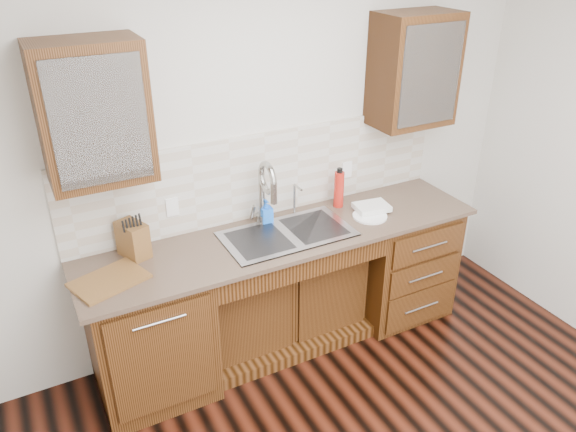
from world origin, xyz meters
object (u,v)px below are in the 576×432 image
knife_block (133,240)px  cutting_board (109,280)px  soap_bottle (266,211)px  plate (370,216)px  water_bottle (339,189)px

knife_block → cutting_board: bearing=-153.3°
soap_bottle → plate: size_ratio=0.71×
water_bottle → cutting_board: size_ratio=0.66×
soap_bottle → knife_block: size_ratio=0.77×
cutting_board → soap_bottle: bearing=11.8°
plate → cutting_board: 1.75m
knife_block → cutting_board: knife_block is taller
soap_bottle → knife_block: (-0.89, -0.01, 0.03)m
soap_bottle → water_bottle: 0.56m
plate → knife_block: (-1.55, 0.25, 0.10)m
soap_bottle → water_bottle: water_bottle is taller
water_bottle → knife_block: 1.45m
water_bottle → cutting_board: (-1.65, -0.21, -0.12)m
cutting_board → plate: bearing=-0.9°
water_bottle → plate: (0.10, -0.24, -0.12)m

